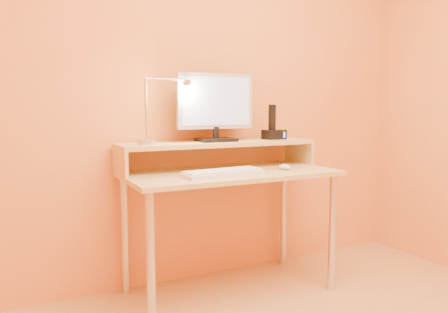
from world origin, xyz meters
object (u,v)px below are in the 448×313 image
remote_control (194,176)px  keyboard (223,174)px  monitor_panel (215,101)px  mouse (285,167)px  phone_dock (274,135)px  lamp_base (147,142)px

remote_control → keyboard: bearing=15.3°
keyboard → remote_control: 0.16m
monitor_panel → remote_control: bearing=-130.5°
keyboard → mouse: (0.43, 0.04, 0.01)m
keyboard → remote_control: bearing=172.7°
monitor_panel → keyboard: size_ratio=1.06×
phone_dock → mouse: phone_dock is taller
monitor_panel → phone_dock: bearing=0.1°
lamp_base → remote_control: bearing=-54.3°
mouse → phone_dock: bearing=75.1°
lamp_base → monitor_panel: bearing=5.3°
mouse → remote_control: 0.59m
phone_dock → mouse: size_ratio=1.34×
phone_dock → keyboard: phone_dock is taller
monitor_panel → keyboard: (-0.10, -0.29, -0.39)m
lamp_base → phone_dock: bearing=2.0°
mouse → remote_control: size_ratio=0.55×
phone_dock → keyboard: (-0.51, -0.28, -0.18)m
monitor_panel → remote_control: size_ratio=2.71×
mouse → monitor_panel: bearing=146.1°
lamp_base → mouse: (0.76, -0.21, -0.16)m
mouse → remote_control: mouse is taller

